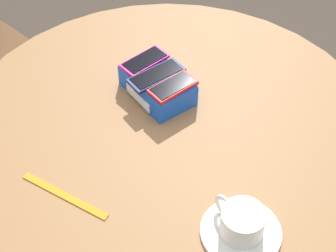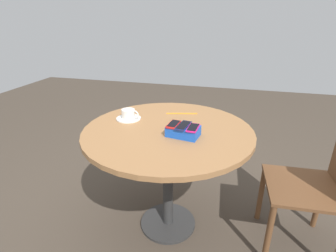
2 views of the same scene
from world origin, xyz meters
The scene contains 10 objects.
ground_plane centered at (0.00, 0.00, 0.00)m, with size 8.00×8.00×0.00m, color #42382D.
round_table centered at (0.00, 0.00, 0.65)m, with size 1.05×1.05×0.75m.
phone_box centered at (-0.11, 0.07, 0.78)m, with size 0.20×0.14×0.06m.
phone_magenta centered at (-0.17, 0.09, 0.82)m, with size 0.06×0.12×0.01m.
phone_navy centered at (-0.11, 0.07, 0.82)m, with size 0.08×0.15×0.01m.
phone_red centered at (-0.05, 0.07, 0.82)m, with size 0.07×0.12×0.01m.
saucer centered at (0.30, -0.10, 0.76)m, with size 0.17×0.17×0.01m, color silver.
coffee_cup centered at (0.30, -0.10, 0.79)m, with size 0.12×0.09×0.06m.
lanyard_strap centered at (-0.03, -0.29, 0.75)m, with size 0.22×0.02×0.00m, color orange.
chair_near_window centered at (-0.91, -0.04, 0.47)m, with size 0.45×0.45×0.90m.
Camera 2 is at (-0.37, 1.43, 1.40)m, focal length 28.00 mm.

